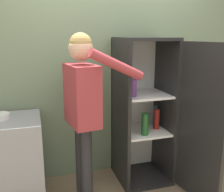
# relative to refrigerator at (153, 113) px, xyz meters

# --- Properties ---
(wall_back) EXTENTS (7.00, 0.06, 2.55)m
(wall_back) POSITION_rel_refrigerator_xyz_m (-0.40, 0.43, 0.44)
(wall_back) COLOR gray
(wall_back) RESTS_ON ground_plane
(refrigerator) EXTENTS (0.74, 1.18, 1.68)m
(refrigerator) POSITION_rel_refrigerator_xyz_m (0.00, 0.00, 0.00)
(refrigerator) COLOR black
(refrigerator) RESTS_ON ground_plane
(person) EXTENTS (0.72, 0.58, 1.73)m
(person) POSITION_rel_refrigerator_xyz_m (-0.83, -0.15, 0.27)
(person) COLOR #262628
(person) RESTS_ON ground_plane
(counter) EXTENTS (0.58, 0.61, 0.89)m
(counter) POSITION_rel_refrigerator_xyz_m (-1.53, 0.08, -0.39)
(counter) COLOR gray
(counter) RESTS_ON ground_plane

